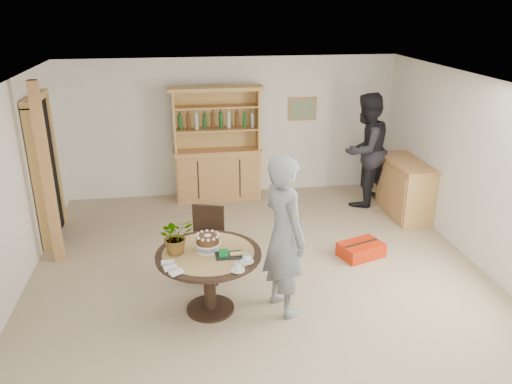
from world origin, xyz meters
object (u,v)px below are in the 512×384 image
object	(u,v)px
hutch	(218,162)
sideboard	(405,188)
dining_table	(209,264)
red_suitcase	(361,250)
dining_chair	(207,238)
teen_boy	(284,236)
adult_person	(365,150)

from	to	relation	value
hutch	sideboard	distance (m)	3.29
dining_table	red_suitcase	bearing A→B (deg)	24.22
sideboard	dining_chair	world-z (taller)	dining_chair
dining_table	red_suitcase	distance (m)	2.47
teen_boy	dining_table	bearing A→B (deg)	63.67
sideboard	dining_chair	bearing A→B (deg)	-156.20
dining_chair	red_suitcase	xyz separation A→B (m)	(2.18, 0.17, -0.43)
sideboard	adult_person	bearing A→B (deg)	133.73
sideboard	red_suitcase	size ratio (longest dim) A/B	1.81
dining_table	teen_boy	size ratio (longest dim) A/B	0.63
hutch	adult_person	distance (m)	2.61
teen_boy	sideboard	bearing A→B (deg)	-66.38
hutch	red_suitcase	size ratio (longest dim) A/B	2.92
teen_boy	red_suitcase	xyz separation A→B (m)	(1.36, 1.09, -0.85)
dining_table	teen_boy	distance (m)	0.92
sideboard	adult_person	distance (m)	0.93
hutch	red_suitcase	distance (m)	3.21
adult_person	sideboard	bearing A→B (deg)	100.49
hutch	sideboard	bearing A→B (deg)	-22.21
hutch	teen_boy	bearing A→B (deg)	-82.88
sideboard	dining_table	world-z (taller)	sideboard
sideboard	adult_person	xyz separation A→B (m)	(-0.53, 0.56, 0.52)
hutch	dining_chair	world-z (taller)	hutch
sideboard	dining_table	bearing A→B (deg)	-145.84
adult_person	red_suitcase	world-z (taller)	adult_person
dining_chair	teen_boy	size ratio (longest dim) A/B	0.50
sideboard	teen_boy	world-z (taller)	teen_boy
dining_table	dining_chair	bearing A→B (deg)	88.31
teen_boy	adult_person	xyz separation A→B (m)	(2.05, 2.99, 0.04)
hutch	sideboard	world-z (taller)	hutch
sideboard	dining_table	distance (m)	4.15
adult_person	red_suitcase	bearing A→B (deg)	36.75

